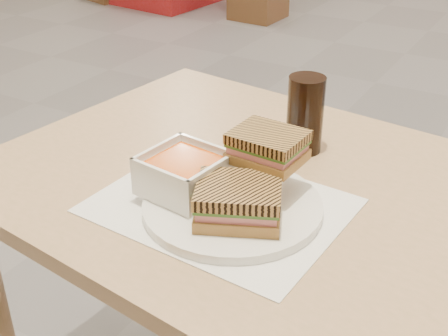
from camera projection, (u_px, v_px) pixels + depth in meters
The scene contains 7 objects.
main_table at pixel (325, 263), 0.99m from camera, with size 1.27×0.83×0.75m.
tray_liner at pixel (220, 205), 0.93m from camera, with size 0.39×0.31×0.00m.
plate at pixel (232, 206), 0.92m from camera, with size 0.28×0.28×0.01m.
soup_bowl at pixel (185, 175), 0.93m from camera, with size 0.13×0.13×0.06m.
panini_lower at pixel (239, 201), 0.86m from camera, with size 0.15×0.14×0.06m.
panini_upper at pixel (268, 147), 0.91m from camera, with size 0.11×0.10×0.05m.
cola_glass at pixel (305, 114), 1.07m from camera, with size 0.07×0.07×0.14m.
Camera 1 is at (0.41, -2.68, 1.26)m, focal length 47.69 mm.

